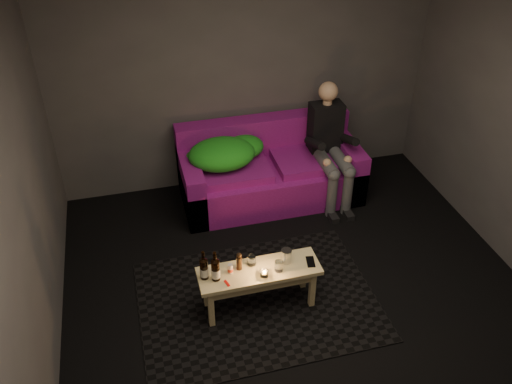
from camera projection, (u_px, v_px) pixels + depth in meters
floor at (310, 318)px, 4.50m from camera, size 4.50×4.50×0.00m
room at (302, 116)px, 3.94m from camera, size 4.50×4.50×4.50m
rug at (258, 300)px, 4.66m from camera, size 2.02×1.47×0.01m
sofa at (269, 172)px, 5.81m from camera, size 1.89×0.85×0.81m
green_blanket at (225, 153)px, 5.52m from camera, size 0.83×0.57×0.28m
person at (330, 143)px, 5.61m from camera, size 0.34×0.78×1.26m
coffee_table at (259, 276)px, 4.43m from camera, size 1.01×0.32×0.41m
beer_bottle_a at (204, 268)px, 4.26m from camera, size 0.07×0.07×0.27m
beer_bottle_b at (216, 269)px, 4.24m from camera, size 0.07×0.07×0.28m
salt_shaker at (230, 269)px, 4.34m from camera, size 0.05×0.05×0.09m
pepper_mill at (239, 263)px, 4.36m from camera, size 0.05×0.05×0.13m
tumbler_back at (252, 260)px, 4.42m from camera, size 0.09×0.09×0.09m
tealight at (264, 273)px, 4.32m from camera, size 0.07×0.07×0.05m
tumbler_front at (279, 266)px, 4.36m from camera, size 0.07×0.07×0.09m
steel_cup at (286, 256)px, 4.44m from camera, size 0.12×0.12×0.12m
smartphone at (311, 262)px, 4.46m from camera, size 0.09×0.14×0.01m
red_lighter at (227, 283)px, 4.25m from camera, size 0.04×0.07×0.01m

